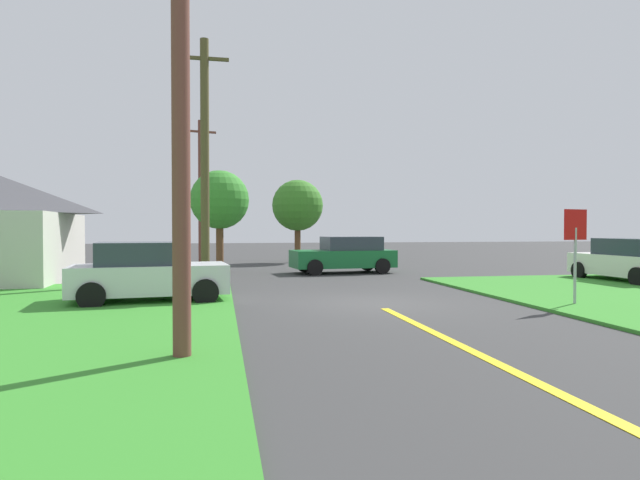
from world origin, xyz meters
The scene contains 11 objects.
ground_plane centered at (0.00, 0.00, 0.00)m, with size 120.00×120.00×0.00m, color #393939.
lane_stripe_center centered at (0.00, -8.00, 0.01)m, with size 0.20×14.00×0.01m, color yellow.
stop_sign centered at (4.85, -1.53, 1.74)m, with size 0.76×0.22×2.47m.
parked_car_near_building centered at (-5.89, 1.20, 0.80)m, with size 4.19×2.43×1.62m.
car_approaching_junction centered at (1.48, 9.55, 0.81)m, with size 4.65×2.39×1.62m.
car_on_crossroad centered at (10.67, 3.45, 0.80)m, with size 2.02×4.31×1.62m.
utility_pole_near centered at (-4.55, -5.40, 4.01)m, with size 1.79×0.46×7.73m.
utility_pole_mid centered at (-4.54, 6.80, 4.62)m, with size 1.80×0.32×9.03m.
utility_pole_far centered at (-5.10, 19.00, 4.31)m, with size 1.79×0.47×8.43m.
oak_tree_left centered at (-4.01, 10.63, 3.24)m, with size 2.62×2.62×4.58m.
pine_tree_center centered at (0.47, 17.29, 3.32)m, with size 2.98×2.98×4.83m.
Camera 1 is at (-3.98, -13.56, 1.98)m, focal length 29.89 mm.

